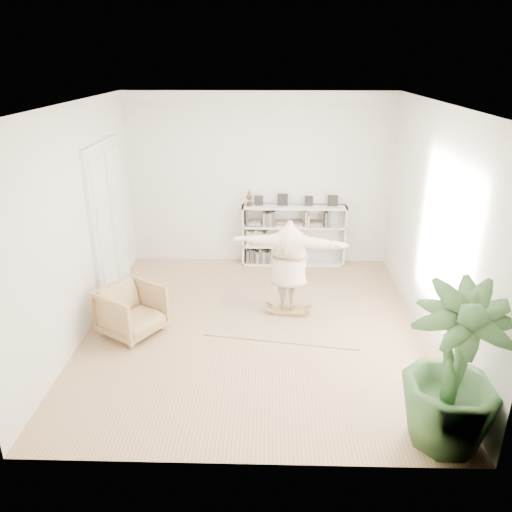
{
  "coord_description": "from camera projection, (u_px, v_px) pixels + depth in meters",
  "views": [
    {
      "loc": [
        0.22,
        -7.29,
        4.23
      ],
      "look_at": [
        0.01,
        0.4,
        1.14
      ],
      "focal_mm": 35.0,
      "sensor_mm": 36.0,
      "label": 1
    }
  ],
  "objects": [
    {
      "name": "armchair",
      "position": [
        131.0,
        311.0,
        8.05
      ],
      "size": [
        1.22,
        1.21,
        0.81
      ],
      "primitive_type": "imported",
      "rotation": [
        0.0,
        0.0,
        1.0
      ],
      "color": "tan",
      "rests_on": "floor"
    },
    {
      "name": "houseplant",
      "position": [
        454.0,
        369.0,
        5.55
      ],
      "size": [
        1.41,
        1.41,
        1.98
      ],
      "primitive_type": "imported",
      "rotation": [
        0.0,
        0.0,
        -0.33
      ],
      "color": "#33582C",
      "rests_on": "floor"
    },
    {
      "name": "rug",
      "position": [
        288.0,
        313.0,
        8.81
      ],
      "size": [
        2.78,
        2.37,
        0.02
      ],
      "primitive_type": "cube",
      "rotation": [
        0.0,
        0.0,
        -0.16
      ],
      "color": "tan",
      "rests_on": "floor"
    },
    {
      "name": "person",
      "position": [
        289.0,
        264.0,
        8.45
      ],
      "size": [
        2.07,
        0.86,
        1.63
      ],
      "primitive_type": "imported",
      "rotation": [
        0.0,
        0.0,
        2.98
      ],
      "color": "beige",
      "rests_on": "rocker_board"
    },
    {
      "name": "room_shell",
      "position": [
        259.0,
        95.0,
        9.76
      ],
      "size": [
        6.0,
        6.0,
        6.0
      ],
      "color": "silver",
      "rests_on": "floor"
    },
    {
      "name": "floor",
      "position": [
        255.0,
        328.0,
        8.34
      ],
      "size": [
        6.0,
        6.0,
        0.0
      ],
      "primitive_type": "plane",
      "color": "#92744B",
      "rests_on": "ground"
    },
    {
      "name": "bookshelf",
      "position": [
        293.0,
        236.0,
        10.7
      ],
      "size": [
        2.2,
        0.35,
        1.64
      ],
      "color": "silver",
      "rests_on": "floor"
    },
    {
      "name": "rocker_board",
      "position": [
        288.0,
        310.0,
        8.78
      ],
      "size": [
        0.6,
        0.42,
        0.12
      ],
      "rotation": [
        0.0,
        0.0,
        -0.16
      ],
      "color": "olive",
      "rests_on": "rug"
    },
    {
      "name": "doors",
      "position": [
        109.0,
        223.0,
        9.09
      ],
      "size": [
        0.09,
        1.78,
        2.92
      ],
      "color": "white",
      "rests_on": "floor"
    }
  ]
}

